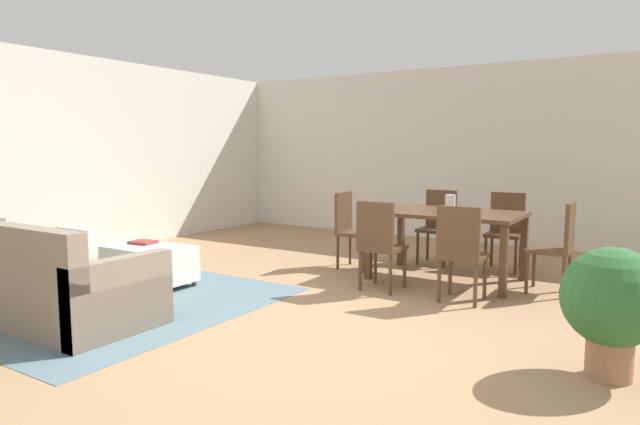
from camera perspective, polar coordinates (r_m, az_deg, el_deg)
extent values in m
plane|color=#9E7A56|center=(4.46, -1.66, -12.27)|extent=(10.80, 10.80, 0.00)
cube|color=silver|center=(8.81, 17.05, 5.73)|extent=(9.00, 0.12, 2.70)
cube|color=silver|center=(7.95, -27.41, 5.21)|extent=(0.12, 11.00, 2.70)
cube|color=slate|center=(5.80, -21.64, -8.22)|extent=(3.00, 2.80, 0.01)
cube|color=gray|center=(5.41, -26.65, -7.28)|extent=(2.23, 0.92, 0.42)
cube|color=gray|center=(4.54, -19.89, -8.24)|extent=(0.14, 0.92, 0.62)
cube|color=gray|center=(5.47, -29.09, -3.04)|extent=(0.37, 0.10, 0.37)
cube|color=silver|center=(5.08, -26.81, -3.68)|extent=(0.36, 0.12, 0.36)
cube|color=silver|center=(4.73, -23.85, -3.95)|extent=(0.41, 0.13, 0.41)
cube|color=silver|center=(6.13, -17.41, -4.98)|extent=(0.97, 0.58, 0.37)
cylinder|color=#513823|center=(6.65, -18.19, -5.98)|extent=(0.05, 0.05, 0.06)
cylinder|color=#513823|center=(6.02, -12.88, -7.14)|extent=(0.05, 0.05, 0.06)
cylinder|color=#513823|center=(6.37, -21.55, -6.67)|extent=(0.05, 0.05, 0.06)
cylinder|color=#513823|center=(5.70, -16.35, -8.01)|extent=(0.05, 0.05, 0.06)
cube|color=#513823|center=(6.19, 12.95, -0.07)|extent=(1.59, 0.98, 0.04)
cube|color=#513823|center=(6.91, 8.35, -2.47)|extent=(0.07, 0.07, 0.72)
cube|color=#513823|center=(6.46, 20.30, -3.45)|extent=(0.07, 0.07, 0.72)
cube|color=#513823|center=(6.15, 5.04, -3.55)|extent=(0.07, 0.07, 0.72)
cube|color=#513823|center=(5.64, 18.41, -4.80)|extent=(0.07, 0.07, 0.72)
cube|color=#513823|center=(5.70, 6.50, -3.67)|extent=(0.40, 0.40, 0.04)
cube|color=#513823|center=(5.50, 5.71, -1.34)|extent=(0.40, 0.04, 0.47)
cylinder|color=#513823|center=(5.96, 5.73, -5.39)|extent=(0.04, 0.04, 0.41)
cylinder|color=#513823|center=(5.82, 8.73, -5.74)|extent=(0.04, 0.04, 0.41)
cylinder|color=#513823|center=(5.67, 4.16, -6.01)|extent=(0.04, 0.04, 0.41)
cylinder|color=#513823|center=(5.52, 7.28, -6.40)|extent=(0.04, 0.04, 0.41)
cube|color=#513823|center=(5.40, 14.53, -4.40)|extent=(0.41, 0.41, 0.04)
cube|color=#513823|center=(5.19, 14.06, -1.98)|extent=(0.40, 0.06, 0.47)
cylinder|color=#513823|center=(5.66, 13.28, -6.20)|extent=(0.04, 0.04, 0.41)
cylinder|color=#513823|center=(5.57, 16.64, -6.51)|extent=(0.04, 0.04, 0.41)
cylinder|color=#513823|center=(5.34, 12.19, -6.94)|extent=(0.04, 0.04, 0.41)
cylinder|color=#513823|center=(5.25, 15.74, -7.28)|extent=(0.04, 0.04, 0.41)
cube|color=#513823|center=(7.06, 11.86, -1.78)|extent=(0.40, 0.40, 0.04)
cube|color=#513823|center=(7.19, 12.41, 0.42)|extent=(0.40, 0.04, 0.47)
cylinder|color=#513823|center=(6.88, 12.66, -3.91)|extent=(0.04, 0.04, 0.41)
cylinder|color=#513823|center=(7.00, 10.03, -3.67)|extent=(0.04, 0.04, 0.41)
cylinder|color=#513823|center=(7.20, 13.56, -3.47)|extent=(0.04, 0.04, 0.41)
cylinder|color=#513823|center=(7.31, 11.03, -3.26)|extent=(0.04, 0.04, 0.41)
cube|color=#513823|center=(6.87, 18.44, -2.20)|extent=(0.42, 0.42, 0.04)
cube|color=#513823|center=(7.01, 18.80, 0.06)|extent=(0.40, 0.06, 0.47)
cylinder|color=#513823|center=(6.71, 19.53, -4.39)|extent=(0.04, 0.04, 0.41)
cylinder|color=#513823|center=(6.78, 16.69, -4.19)|extent=(0.04, 0.04, 0.41)
cylinder|color=#513823|center=(7.04, 20.00, -3.91)|extent=(0.04, 0.04, 0.41)
cylinder|color=#513823|center=(7.10, 17.29, -3.72)|extent=(0.04, 0.04, 0.41)
cube|color=#513823|center=(5.99, 22.57, -3.63)|extent=(0.40, 0.40, 0.04)
cube|color=#513823|center=(5.93, 24.39, -1.32)|extent=(0.04, 0.40, 0.47)
cylinder|color=#513823|center=(5.90, 20.55, -5.92)|extent=(0.04, 0.04, 0.41)
cylinder|color=#513823|center=(6.23, 21.20, -5.30)|extent=(0.04, 0.04, 0.41)
cylinder|color=#513823|center=(5.85, 23.83, -6.18)|extent=(0.04, 0.04, 0.41)
cylinder|color=#513823|center=(6.17, 24.31, -5.54)|extent=(0.04, 0.04, 0.41)
cube|color=#513823|center=(6.66, 3.82, -2.15)|extent=(0.43, 0.43, 0.04)
cube|color=#513823|center=(6.70, 2.44, 0.12)|extent=(0.07, 0.40, 0.47)
cylinder|color=#513823|center=(6.78, 5.72, -3.93)|extent=(0.04, 0.04, 0.41)
cylinder|color=#513823|center=(6.48, 4.53, -4.42)|extent=(0.04, 0.04, 0.41)
cylinder|color=#513823|center=(6.92, 3.12, -3.70)|extent=(0.04, 0.04, 0.41)
cylinder|color=#513823|center=(6.62, 1.84, -4.16)|extent=(0.04, 0.04, 0.41)
cylinder|color=silver|center=(6.20, 13.28, 0.96)|extent=(0.11, 0.11, 0.18)
cube|color=maroon|center=(6.24, -17.79, -2.93)|extent=(0.28, 0.23, 0.03)
cylinder|color=#996B4C|center=(4.03, 27.65, -13.15)|extent=(0.28, 0.28, 0.26)
sphere|color=#2D6633|center=(3.92, 27.97, -7.69)|extent=(0.62, 0.62, 0.62)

